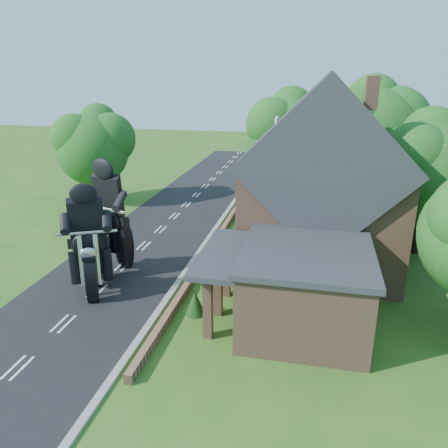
% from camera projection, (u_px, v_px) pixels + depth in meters
% --- Properties ---
extents(ground, '(120.00, 120.00, 0.00)m').
position_uv_depth(ground, '(97.00, 291.00, 21.41)').
color(ground, '#2D5718').
rests_on(ground, ground).
extents(road, '(7.00, 80.00, 0.02)m').
position_uv_depth(road, '(97.00, 291.00, 21.41)').
color(road, black).
rests_on(road, ground).
extents(kerb, '(0.30, 80.00, 0.12)m').
position_uv_depth(kerb, '(168.00, 298.00, 20.66)').
color(kerb, gray).
rests_on(kerb, ground).
extents(garden_wall, '(0.30, 22.00, 0.40)m').
position_uv_depth(garden_wall, '(207.00, 255.00, 25.09)').
color(garden_wall, '#92644A').
rests_on(garden_wall, ground).
extents(house, '(9.54, 8.64, 10.24)m').
position_uv_depth(house, '(322.00, 187.00, 23.40)').
color(house, '#92644A').
rests_on(house, ground).
extents(annex, '(7.05, 5.94, 3.44)m').
position_uv_depth(annex, '(302.00, 286.00, 18.11)').
color(annex, '#92644A').
rests_on(annex, ground).
extents(tree_house_right, '(6.51, 6.00, 8.40)m').
position_uv_depth(tree_house_right, '(437.00, 166.00, 24.30)').
color(tree_house_right, black).
rests_on(tree_house_right, ground).
extents(tree_behind_house, '(7.81, 7.20, 10.08)m').
position_uv_depth(tree_behind_house, '(377.00, 130.00, 31.38)').
color(tree_behind_house, black).
rests_on(tree_behind_house, ground).
extents(tree_behind_left, '(6.94, 6.40, 9.16)m').
position_uv_depth(tree_behind_left, '(294.00, 132.00, 33.66)').
color(tree_behind_left, black).
rests_on(tree_behind_left, ground).
extents(tree_far_road, '(6.08, 5.60, 7.84)m').
position_uv_depth(tree_far_road, '(97.00, 143.00, 34.19)').
color(tree_far_road, black).
rests_on(tree_far_road, ground).
extents(shrub_a, '(0.90, 0.90, 1.10)m').
position_uv_depth(shrub_a, '(195.00, 303.00, 19.25)').
color(shrub_a, black).
rests_on(shrub_a, ground).
extents(shrub_b, '(0.90, 0.90, 1.10)m').
position_uv_depth(shrub_b, '(209.00, 278.00, 21.55)').
color(shrub_b, black).
rests_on(shrub_b, ground).
extents(shrub_c, '(0.90, 0.90, 1.10)m').
position_uv_depth(shrub_c, '(220.00, 258.00, 23.85)').
color(shrub_c, black).
rests_on(shrub_c, ground).
extents(shrub_d, '(0.90, 0.90, 1.10)m').
position_uv_depth(shrub_d, '(237.00, 228.00, 28.46)').
color(shrub_d, black).
rests_on(shrub_d, ground).
extents(shrub_e, '(0.90, 0.90, 1.10)m').
position_uv_depth(shrub_e, '(244.00, 216.00, 30.77)').
color(shrub_e, black).
rests_on(shrub_e, ground).
extents(shrub_f, '(0.90, 0.90, 1.10)m').
position_uv_depth(shrub_f, '(249.00, 206.00, 33.07)').
color(shrub_f, black).
rests_on(shrub_f, ground).
extents(motorcycle_lead, '(1.17, 1.82, 1.67)m').
position_uv_depth(motorcycle_lead, '(93.00, 279.00, 20.81)').
color(motorcycle_lead, black).
rests_on(motorcycle_lead, ground).
extents(motorcycle_follow, '(1.06, 2.06, 1.86)m').
position_uv_depth(motorcycle_follow, '(114.00, 257.00, 23.05)').
color(motorcycle_follow, black).
rests_on(motorcycle_follow, ground).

